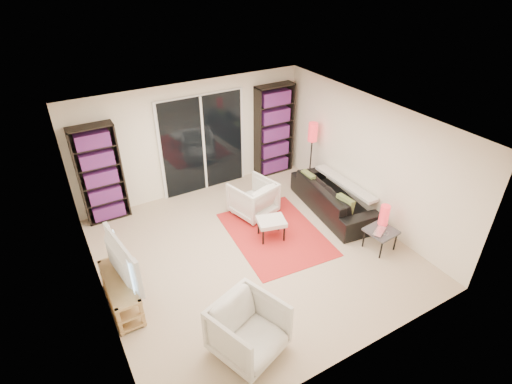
% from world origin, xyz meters
% --- Properties ---
extents(floor, '(5.00, 5.00, 0.00)m').
position_xyz_m(floor, '(0.00, 0.00, 0.00)').
color(floor, beige).
rests_on(floor, ground).
extents(wall_back, '(5.00, 0.02, 2.40)m').
position_xyz_m(wall_back, '(0.00, 2.50, 1.20)').
color(wall_back, white).
rests_on(wall_back, ground).
extents(wall_front, '(5.00, 0.02, 2.40)m').
position_xyz_m(wall_front, '(0.00, -2.50, 1.20)').
color(wall_front, white).
rests_on(wall_front, ground).
extents(wall_left, '(0.02, 5.00, 2.40)m').
position_xyz_m(wall_left, '(-2.50, 0.00, 1.20)').
color(wall_left, white).
rests_on(wall_left, ground).
extents(wall_right, '(0.02, 5.00, 2.40)m').
position_xyz_m(wall_right, '(2.50, 0.00, 1.20)').
color(wall_right, white).
rests_on(wall_right, ground).
extents(ceiling, '(5.00, 5.00, 0.02)m').
position_xyz_m(ceiling, '(0.00, 0.00, 2.40)').
color(ceiling, white).
rests_on(ceiling, wall_back).
extents(sliding_door, '(1.92, 0.08, 2.16)m').
position_xyz_m(sliding_door, '(0.20, 2.46, 1.05)').
color(sliding_door, white).
rests_on(sliding_door, ground).
extents(bookshelf_left, '(0.80, 0.30, 1.95)m').
position_xyz_m(bookshelf_left, '(-1.95, 2.33, 0.98)').
color(bookshelf_left, black).
rests_on(bookshelf_left, ground).
extents(bookshelf_right, '(0.90, 0.30, 2.10)m').
position_xyz_m(bookshelf_right, '(1.90, 2.33, 1.05)').
color(bookshelf_right, black).
rests_on(bookshelf_right, ground).
extents(tv_stand, '(0.37, 1.17, 0.50)m').
position_xyz_m(tv_stand, '(-2.29, -0.11, 0.26)').
color(tv_stand, tan).
rests_on(tv_stand, floor).
extents(tv, '(0.30, 1.15, 0.65)m').
position_xyz_m(tv, '(-2.27, -0.11, 0.83)').
color(tv, black).
rests_on(tv, tv_stand).
extents(rug, '(1.75, 2.26, 0.01)m').
position_xyz_m(rug, '(0.62, 0.22, 0.01)').
color(rug, red).
rests_on(rug, floor).
extents(sofa, '(1.08, 2.21, 0.62)m').
position_xyz_m(sofa, '(2.06, 0.32, 0.31)').
color(sofa, black).
rests_on(sofa, floor).
extents(armchair_back, '(0.94, 0.95, 0.72)m').
position_xyz_m(armchair_back, '(0.60, 1.03, 0.36)').
color(armchair_back, silver).
rests_on(armchair_back, floor).
extents(armchair_front, '(1.07, 1.09, 0.78)m').
position_xyz_m(armchair_front, '(-1.04, -1.74, 0.39)').
color(armchair_front, silver).
rests_on(armchair_front, floor).
extents(ottoman, '(0.58, 0.52, 0.40)m').
position_xyz_m(ottoman, '(0.50, 0.17, 0.34)').
color(ottoman, silver).
rests_on(ottoman, floor).
extents(side_table, '(0.53, 0.53, 0.40)m').
position_xyz_m(side_table, '(2.00, -1.05, 0.36)').
color(side_table, '#404045').
rests_on(side_table, floor).
extents(laptop, '(0.41, 0.35, 0.03)m').
position_xyz_m(laptop, '(1.95, -1.12, 0.41)').
color(laptop, silver).
rests_on(laptop, side_table).
extents(table_lamp, '(0.17, 0.17, 0.38)m').
position_xyz_m(table_lamp, '(2.16, -0.92, 0.59)').
color(table_lamp, red).
rests_on(table_lamp, side_table).
extents(floor_lamp, '(0.22, 0.22, 1.49)m').
position_xyz_m(floor_lamp, '(2.27, 1.39, 1.14)').
color(floor_lamp, black).
rests_on(floor_lamp, floor).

